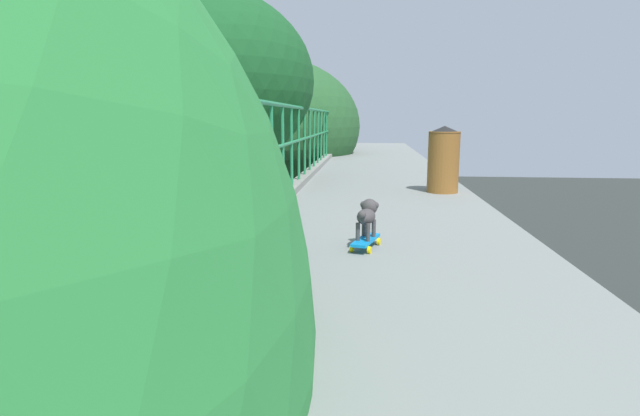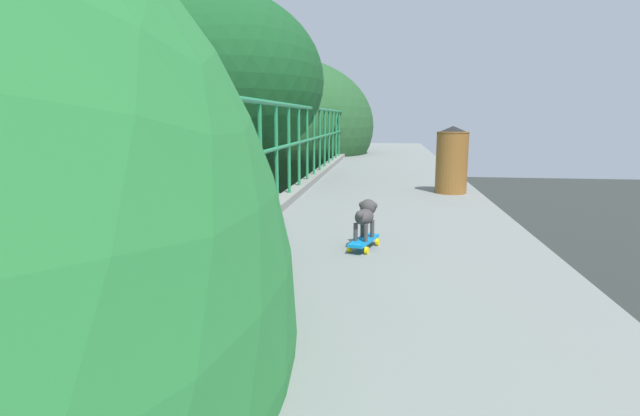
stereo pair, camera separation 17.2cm
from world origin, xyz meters
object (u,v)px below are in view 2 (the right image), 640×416
Objects in this scene: car_green_fourth at (27,376)px; small_dog at (366,214)px; city_bus at (250,196)px; toy_skateboard at (364,241)px; car_grey_sixth at (143,288)px; car_blue_fifth at (201,330)px; litter_bin at (452,159)px.

car_green_fourth is 11.45× the size of small_dog.
toy_skateboard is (9.31, -29.34, 4.31)m from city_bus.
car_grey_sixth is 8.51× the size of toy_skateboard.
toy_skateboard reaches higher than car_grey_sixth.
small_dog is at bearing -72.35° from city_bus.
small_dog reaches higher than car_green_fourth.
car_green_fourth is 0.97× the size of car_grey_sixth.
toy_skateboard reaches higher than car_green_fourth.
litter_bin is at bearing -44.54° from car_blue_fifth.
car_grey_sixth is 15.41m from litter_bin.
litter_bin is (1.10, 3.35, 0.21)m from small_dog.
car_grey_sixth is at bearing 137.07° from car_blue_fifth.
car_green_fourth is at bearing -87.25° from car_grey_sixth.
toy_skateboard is at bearing -61.04° from car_blue_fifth.
car_blue_fifth is at bearing 118.96° from toy_skateboard.
litter_bin is (10.24, -9.88, 5.92)m from car_grey_sixth.
car_green_fourth is at bearing -88.74° from city_bus.
car_green_fourth reaches higher than car_grey_sixth.
car_blue_fifth is (3.36, 3.31, -0.02)m from car_green_fourth.
litter_bin reaches higher than small_dog.
litter_bin is at bearing -43.97° from car_grey_sixth.
car_blue_fifth reaches higher than car_grey_sixth.
litter_bin reaches higher than car_blue_fifth.
car_grey_sixth is 17.07m from small_dog.
toy_skateboard is 0.23m from small_dog.
car_blue_fifth is at bearing 135.46° from litter_bin.
toy_skateboard is at bearing -55.47° from car_grey_sixth.
small_dog reaches higher than car_blue_fifth.
small_dog is at bearing -108.20° from litter_bin.
toy_skateboard is (5.45, -9.85, 5.48)m from car_blue_fifth.
car_grey_sixth is (-0.32, 6.74, -0.02)m from car_green_fourth.
toy_skateboard is (9.13, -13.27, 5.48)m from car_grey_sixth.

